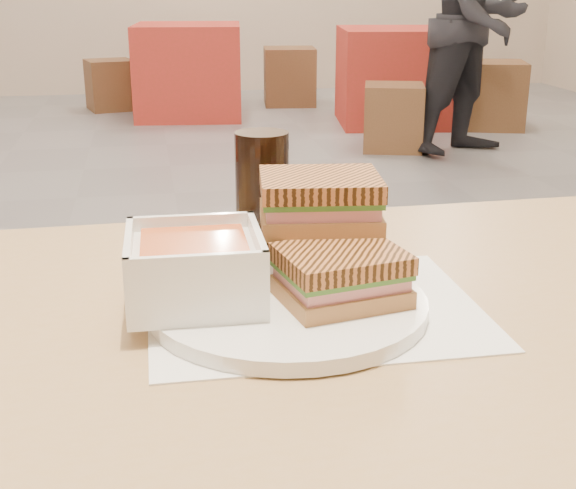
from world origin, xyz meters
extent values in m
cube|color=#A27F58|center=(0.12, -2.01, 0.73)|extent=(1.21, 0.72, 0.03)
cube|color=white|center=(0.04, -2.01, 0.75)|extent=(0.34, 0.26, 0.00)
cylinder|color=white|center=(0.01, -2.01, 0.76)|extent=(0.28, 0.28, 0.02)
cube|color=white|center=(-0.08, -2.00, 0.79)|extent=(0.14, 0.14, 0.06)
cube|color=#D55026|center=(-0.08, -2.00, 0.83)|extent=(0.11, 0.11, 0.01)
cube|color=white|center=(-0.02, -2.00, 0.83)|extent=(0.01, 0.13, 0.02)
cube|color=white|center=(-0.15, -2.00, 0.83)|extent=(0.01, 0.13, 0.02)
cube|color=white|center=(-0.08, -1.94, 0.83)|extent=(0.13, 0.01, 0.02)
cube|color=white|center=(-0.09, -2.06, 0.83)|extent=(0.13, 0.01, 0.02)
cube|color=#AA743D|center=(0.06, -2.03, 0.78)|extent=(0.14, 0.12, 0.02)
cube|color=#CE777D|center=(0.06, -2.03, 0.79)|extent=(0.13, 0.11, 0.01)
cube|color=#386B23|center=(0.06, -2.03, 0.80)|extent=(0.13, 0.12, 0.01)
cube|color=#A05D2E|center=(0.06, -2.03, 0.81)|extent=(0.14, 0.12, 0.02)
cube|color=#AA743D|center=(0.06, -1.94, 0.83)|extent=(0.14, 0.12, 0.02)
cube|color=#CE777D|center=(0.06, -1.94, 0.84)|extent=(0.13, 0.11, 0.01)
cube|color=#386B23|center=(0.06, -1.94, 0.85)|extent=(0.14, 0.12, 0.01)
cube|color=#A05D2E|center=(0.06, -1.94, 0.86)|extent=(0.14, 0.12, 0.02)
cylinder|color=black|center=(0.02, -1.79, 0.82)|extent=(0.07, 0.07, 0.14)
cube|color=#AC2823|center=(1.73, 3.00, 0.35)|extent=(0.90, 0.90, 0.71)
cube|color=#AC2823|center=(0.23, 3.60, 0.36)|extent=(0.90, 0.90, 0.72)
cube|color=brown|center=(1.44, 2.09, 0.21)|extent=(0.46, 0.46, 0.42)
cube|color=brown|center=(2.40, 2.69, 0.24)|extent=(0.53, 0.53, 0.48)
cube|color=brown|center=(-0.40, 4.05, 0.21)|extent=(0.44, 0.44, 0.41)
cube|color=brown|center=(1.12, 4.04, 0.24)|extent=(0.48, 0.48, 0.49)
imported|color=black|center=(1.91, 1.91, 0.82)|extent=(1.00, 0.92, 1.64)
camera|label=1|loc=(-0.12, -2.73, 1.08)|focal=48.78mm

